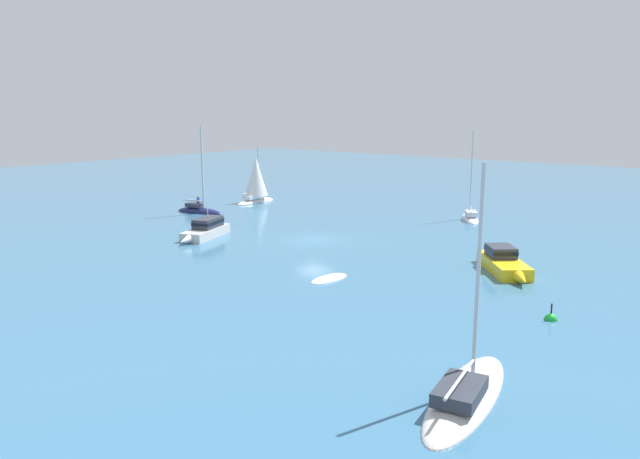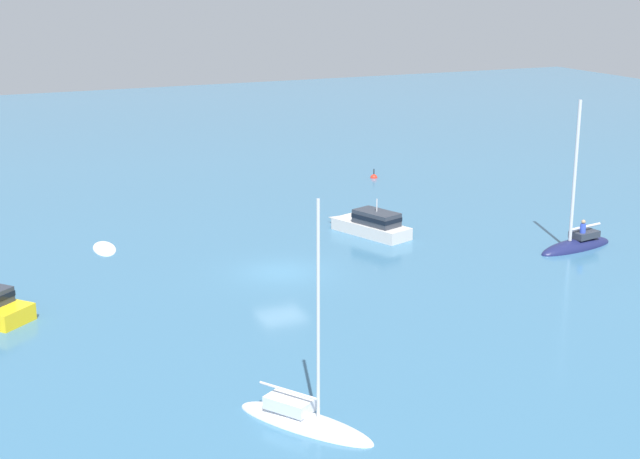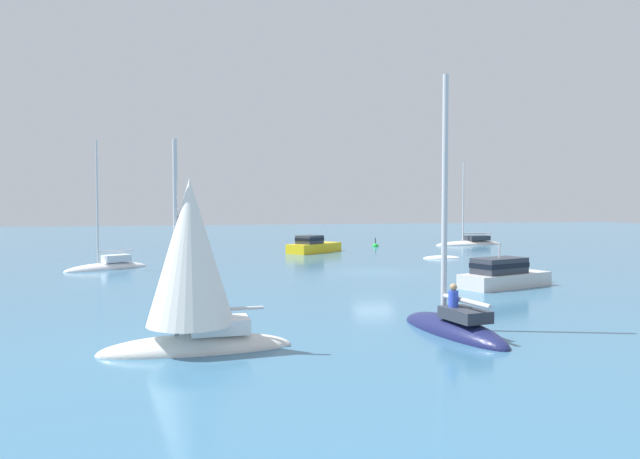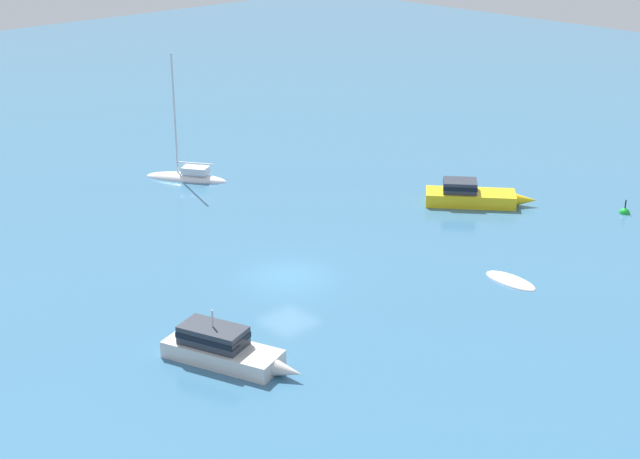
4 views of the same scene
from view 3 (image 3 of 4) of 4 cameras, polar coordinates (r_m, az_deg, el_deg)
The scene contains 9 objects.
ground_plane at distance 37.12m, azimuth 5.11°, elevation -4.07°, with size 160.00×160.00×0.00m, color teal.
sloop at distance 41.10m, azimuth -19.55°, elevation -3.37°, with size 5.44×4.13×8.67m.
motor_cruiser at distance 51.60m, azimuth -0.51°, elevation -1.54°, with size 5.97×5.34×1.49m.
sloop_1 at distance 20.38m, azimuth 12.57°, elevation -9.03°, with size 2.30×5.55×9.07m.
sailboat at distance 17.76m, azimuth -12.05°, elevation -4.37°, with size 5.68×2.63×6.57m.
sloop_2 at distance 62.95m, azimuth 14.07°, elevation -1.29°, with size 8.15×3.38×8.78m.
motor_cruiser_1 at distance 31.95m, azimuth 17.20°, elevation -4.10°, with size 6.29×3.37×2.27m.
skiff at distance 47.10m, azimuth 11.50°, elevation -2.70°, with size 3.04×1.46×0.43m.
channel_buoy at distance 58.69m, azimuth 5.29°, elevation -1.61°, with size 0.63×0.63×1.14m.
Camera 3 is at (-11.49, -35.03, 4.30)m, focal length 33.66 mm.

